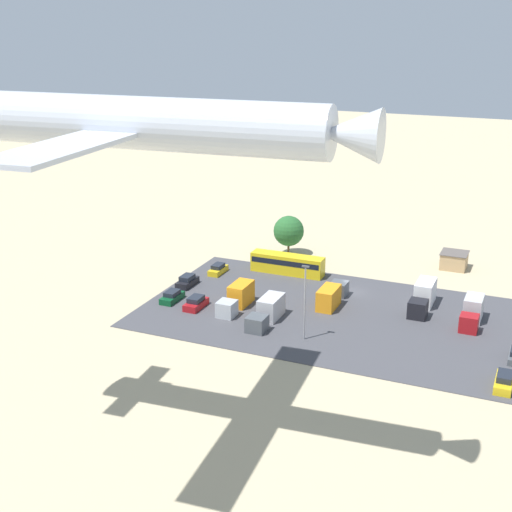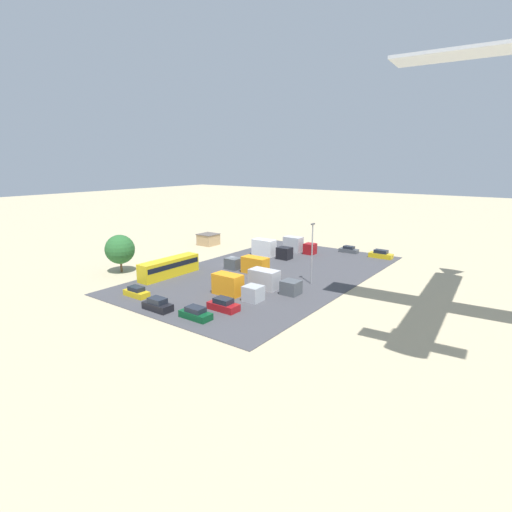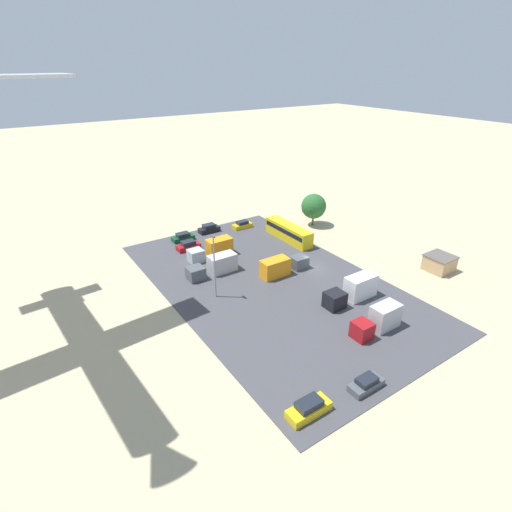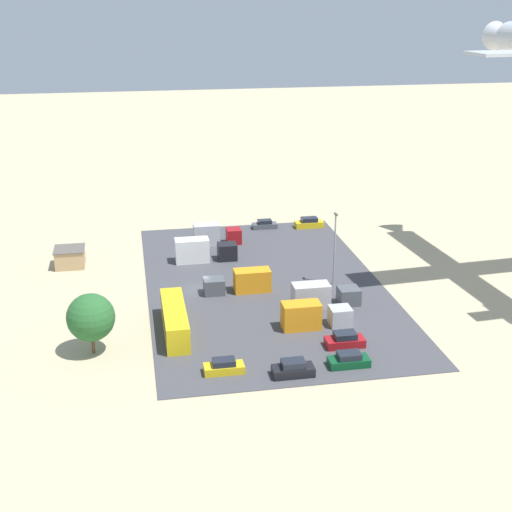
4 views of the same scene
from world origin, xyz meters
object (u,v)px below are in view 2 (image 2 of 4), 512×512
object	(u,v)px
bus	(169,267)
parked_truck_1	(298,245)
parked_car_1	(158,305)
parked_truck_0	(235,287)
parked_car_2	(381,254)
parked_car_3	(223,305)
parked_car_5	(196,314)
parked_car_0	(136,292)
parked_truck_3	(271,281)
parked_car_4	(349,250)
shed_building	(208,239)
parked_truck_2	(270,249)
parked_truck_4	(249,265)

from	to	relation	value
bus	parked_truck_1	bearing A→B (deg)	74.31
parked_car_1	parked_truck_0	world-z (taller)	parked_truck_0
parked_car_2	parked_car_3	size ratio (longest dim) A/B	1.09
parked_car_2	parked_truck_1	world-z (taller)	parked_truck_1
parked_car_1	parked_car_5	size ratio (longest dim) A/B	1.00
parked_car_1	parked_truck_0	xyz separation A→B (m)	(-10.35, 4.64, 0.72)
parked_car_0	parked_car_1	xyz separation A→B (m)	(1.81, 6.78, 0.07)
parked_truck_1	parked_truck_3	size ratio (longest dim) A/B	0.86
bus	parked_car_2	size ratio (longest dim) A/B	2.50
bus	parked_truck_3	bearing A→B (deg)	12.60
parked_car_5	parked_truck_1	xyz separation A→B (m)	(-40.02, -8.92, 0.85)
parked_car_4	parked_car_5	size ratio (longest dim) A/B	0.94
parked_car_0	parked_car_2	xyz separation A→B (m)	(-44.56, 20.26, 0.07)
shed_building	parked_car_3	world-z (taller)	shed_building
shed_building	parked_truck_0	bearing A→B (deg)	48.72
parked_truck_0	parked_truck_2	bearing A→B (deg)	-156.89
parked_car_2	parked_truck_0	world-z (taller)	parked_truck_0
parked_car_4	parked_truck_2	distance (m)	17.62
parked_car_5	parked_truck_1	bearing A→B (deg)	-167.44
shed_building	parked_truck_3	xyz separation A→B (m)	(19.51, 31.23, 0.09)
bus	parked_car_3	xyz separation A→B (m)	(6.71, 17.95, -0.96)
parked_car_0	parked_truck_0	world-z (taller)	parked_truck_0
parked_car_1	parked_truck_3	bearing A→B (deg)	155.43
parked_car_1	parked_truck_1	bearing A→B (deg)	-176.05
parked_car_5	parked_car_3	bearing A→B (deg)	168.43
bus	parked_car_5	xyz separation A→B (m)	(10.98, 17.08, -1.01)
shed_building	parked_car_5	xyz separation A→B (m)	(34.57, 30.04, -0.63)
parked_truck_1	parked_car_0	bearing A→B (deg)	-5.78
shed_building	parked_truck_2	distance (m)	18.55
parked_truck_1	parked_truck_4	distance (m)	18.94
parked_car_0	parked_car_5	xyz separation A→B (m)	(0.93, 12.87, 0.01)
parked_car_1	parked_car_4	size ratio (longest dim) A/B	1.06
bus	parked_truck_1	distance (m)	30.17
parked_car_2	parked_truck_4	world-z (taller)	parked_truck_4
shed_building	parked_car_5	size ratio (longest dim) A/B	0.99
parked_truck_0	parked_truck_3	xyz separation A→B (m)	(-5.59, 2.64, -0.07)
parked_car_1	parked_truck_2	size ratio (longest dim) A/B	0.48
parked_car_5	parked_truck_1	distance (m)	41.01
parked_car_5	shed_building	bearing A→B (deg)	-139.01
parked_car_0	parked_truck_3	distance (m)	19.94
parked_car_3	parked_truck_2	xyz separation A→B (m)	(-28.85, -12.42, 0.87)
parked_truck_3	parked_truck_0	bearing A→B (deg)	-25.31
parked_car_0	parked_truck_4	distance (m)	20.83
parked_car_0	parked_car_5	distance (m)	12.91
shed_building	parked_car_0	bearing A→B (deg)	27.04
parked_car_0	parked_car_2	bearing A→B (deg)	-24.45
bus	parked_truck_4	bearing A→B (deg)	47.52
parked_car_4	parked_truck_3	distance (m)	31.26
parked_car_2	parked_car_5	distance (m)	46.09
parked_truck_0	parked_truck_3	bearing A→B (deg)	154.69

